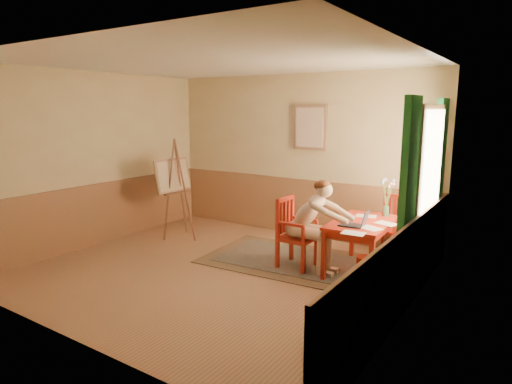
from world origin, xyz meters
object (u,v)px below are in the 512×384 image
Objects in this scene: figure at (312,221)px; easel at (174,179)px; table at (362,228)px; chair_left at (294,233)px; laptop at (356,223)px; chair_back at (390,225)px.

figure is 2.76m from easel.
figure is (-0.58, -0.33, 0.08)m from table.
laptop is (0.89, 0.01, 0.27)m from chair_left.
table is 0.67m from figure.
laptop is at bearing 2.55° from figure.
easel is (-3.40, -1.14, 0.56)m from chair_back.
table is at bearing 30.00° from figure.
figure is at bearing -116.11° from chair_back.
laptop reaches higher than table.
figure is at bearing -150.00° from table.
figure is 0.75× the size of easel.
easel is (-3.32, -0.12, 0.39)m from table.
chair_back is (0.95, 1.34, -0.04)m from chair_left.
chair_left is 2.68× the size of laptop.
chair_left is at bearing -125.32° from chair_back.
figure reaches higher than chair_back.
figure is (0.28, -0.02, 0.21)m from chair_left.
chair_left is 0.77× the size of figure.
chair_left is 1.09× the size of chair_back.
table is at bearing 20.09° from chair_left.
chair_left is 0.36m from figure.
chair_back is at bearing 18.55° from easel.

